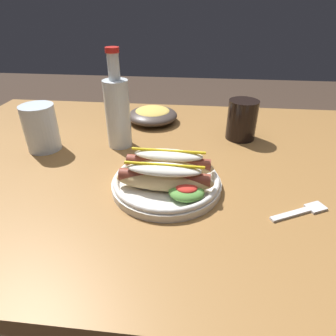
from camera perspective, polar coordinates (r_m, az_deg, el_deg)
name	(u,v)px	position (r m, az deg, el deg)	size (l,w,h in m)	color
ground_plane	(160,330)	(1.26, -1.53, -29.33)	(8.00, 8.00, 0.00)	#3D2D23
dining_table	(157,193)	(0.78, -2.17, -4.99)	(1.28, 0.86, 0.74)	olive
hot_dog_plate	(167,177)	(0.60, -0.16, -1.80)	(0.23, 0.23, 0.08)	silver
fork	(303,211)	(0.61, 24.95, -7.69)	(0.12, 0.07, 0.00)	silver
soda_cup	(242,120)	(0.84, 14.33, 9.18)	(0.08, 0.08, 0.11)	black
water_cup	(41,128)	(0.82, -23.73, 7.25)	(0.08, 0.08, 0.12)	silver
glass_bottle	(118,110)	(0.77, -9.89, 11.09)	(0.06, 0.06, 0.25)	silver
side_bowl	(153,115)	(0.95, -3.05, 10.43)	(0.16, 0.16, 0.05)	#423833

